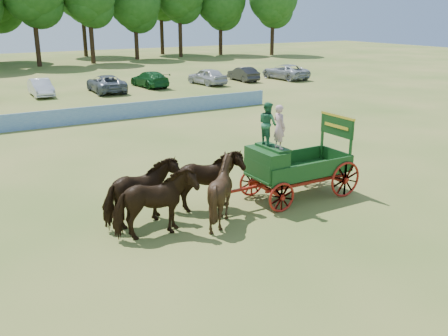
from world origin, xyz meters
TOP-DOWN VIEW (x-y plane):
  - ground at (0.00, 0.00)m, footprint 160.00×160.00m
  - horse_lead_left at (-4.40, 0.28)m, footprint 2.66×1.33m
  - horse_lead_right at (-4.40, 1.38)m, footprint 2.77×1.64m
  - horse_wheel_left at (-2.00, 0.28)m, footprint 2.15×1.95m
  - horse_wheel_right at (-2.00, 1.38)m, footprint 2.77×1.66m
  - farm_dray at (0.96, 0.85)m, footprint 5.99×2.00m
  - sponsor_banner at (-1.00, 18.00)m, footprint 26.00×0.08m
  - parked_cars at (-0.75, 29.71)m, footprint 51.12×7.33m

SIDE VIEW (x-z plane):
  - ground at x=0.00m, z-range 0.00..0.00m
  - sponsor_banner at x=-1.00m, z-range 0.00..1.05m
  - parked_cars at x=-0.75m, z-range -0.05..1.56m
  - horse_lead_left at x=-4.40m, z-range 0.00..2.19m
  - horse_lead_right at x=-4.40m, z-range 0.00..2.19m
  - horse_wheel_right at x=-2.00m, z-range 0.00..2.19m
  - horse_wheel_left at x=-2.00m, z-range 0.00..2.20m
  - farm_dray at x=0.96m, z-range -0.22..3.49m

